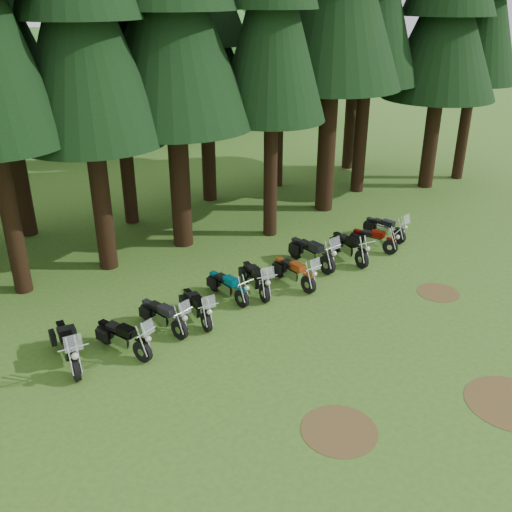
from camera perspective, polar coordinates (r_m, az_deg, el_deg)
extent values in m
plane|color=#365D22|center=(16.80, 10.38, -8.90)|extent=(120.00, 120.00, 0.00)
cylinder|color=black|center=(19.84, -23.51, 4.47)|extent=(0.58, 0.58, 5.99)
cylinder|color=black|center=(20.76, -15.27, 5.92)|extent=(0.66, 0.66, 5.57)
cone|color=black|center=(19.77, -17.11, 20.68)|extent=(4.95, 4.95, 6.96)
cylinder|color=black|center=(22.21, -7.64, 7.99)|extent=(0.77, 0.77, 5.70)
cone|color=black|center=(21.29, -8.53, 22.17)|extent=(5.81, 5.81, 7.12)
cylinder|color=black|center=(23.01, 1.46, 8.81)|extent=(0.55, 0.55, 5.71)
cone|color=black|center=(22.12, 1.63, 22.55)|extent=(4.15, 4.15, 7.14)
cylinder|color=black|center=(26.04, 7.12, 11.58)|extent=(0.80, 0.80, 6.62)
cylinder|color=black|center=(28.98, 10.49, 12.44)|extent=(0.64, 0.64, 6.35)
cylinder|color=black|center=(30.62, 17.14, 11.54)|extent=(0.72, 0.72, 5.41)
cone|color=black|center=(29.95, 18.46, 21.20)|extent=(5.44, 5.44, 6.77)
cylinder|color=black|center=(32.60, 20.16, 12.44)|extent=(0.57, 0.57, 6.03)
cone|color=black|center=(32.00, 21.79, 22.53)|extent=(4.25, 4.25, 7.54)
cylinder|color=black|center=(24.91, -22.66, 7.98)|extent=(0.65, 0.65, 5.55)
cylinder|color=black|center=(24.99, -12.83, 9.29)|extent=(0.58, 0.58, 5.52)
cone|color=black|center=(24.16, -14.09, 21.43)|extent=(4.35, 4.35, 6.90)
cylinder|color=black|center=(27.50, -4.78, 10.33)|extent=(0.66, 0.66, 4.70)
cone|color=black|center=(26.73, -5.14, 19.70)|extent=(4.94, 4.94, 5.87)
cylinder|color=black|center=(29.51, 2.23, 12.27)|extent=(0.53, 0.53, 5.56)
cone|color=black|center=(28.82, 2.41, 22.67)|extent=(3.94, 3.94, 6.95)
cylinder|color=black|center=(33.12, 9.41, 13.44)|extent=(0.61, 0.61, 5.65)
cone|color=black|center=(32.51, 10.12, 22.82)|extent=(4.59, 4.59, 7.06)
cylinder|color=black|center=(38.17, -19.90, 11.37)|extent=(0.36, 0.36, 2.47)
sphere|color=#2F6629|center=(37.61, -20.65, 16.23)|extent=(5.76, 5.76, 5.76)
sphere|color=#2F6629|center=(37.42, -18.69, 15.56)|extent=(4.12, 4.12, 4.12)
cylinder|color=black|center=(40.21, -10.74, 13.79)|extent=(0.36, 0.36, 3.52)
sphere|color=#2F6629|center=(39.61, -11.31, 20.45)|extent=(8.21, 8.21, 8.21)
sphere|color=#2F6629|center=(39.56, -8.62, 19.44)|extent=(5.87, 5.87, 5.87)
cylinder|color=black|center=(44.77, -3.89, 14.88)|extent=(0.36, 0.36, 2.94)
sphere|color=#2F6629|center=(44.26, -4.05, 19.88)|extent=(6.86, 6.86, 6.86)
sphere|color=#2F6629|center=(44.39, -2.09, 19.04)|extent=(4.90, 4.90, 4.90)
cylinder|color=black|center=(47.36, 0.85, 15.83)|extent=(0.36, 0.36, 3.52)
sphere|color=#2F6629|center=(46.84, 0.88, 21.50)|extent=(8.20, 8.20, 8.20)
sphere|color=#2F6629|center=(47.12, 3.06, 20.49)|extent=(5.86, 5.86, 5.86)
cylinder|color=#4C3D1E|center=(13.94, 8.31, -16.88)|extent=(1.80, 1.80, 0.01)
cylinder|color=#4C3D1E|center=(20.25, 17.75, -3.49)|extent=(1.40, 1.40, 0.01)
cylinder|color=#4C3D1E|center=(15.85, 24.07, -13.26)|extent=(2.20, 2.20, 0.01)
cylinder|color=black|center=(15.81, -17.61, -10.62)|extent=(0.28, 0.72, 0.70)
cylinder|color=black|center=(17.19, -18.77, -7.69)|extent=(0.28, 0.72, 0.70)
cube|color=silver|center=(16.49, -18.30, -8.72)|extent=(0.44, 0.79, 0.36)
cube|color=black|center=(16.08, -18.31, -8.02)|extent=(0.43, 0.64, 0.26)
cube|color=black|center=(16.52, -18.62, -7.30)|extent=(0.43, 0.64, 0.13)
cube|color=silver|center=(15.02, -17.82, -8.31)|extent=(0.47, 0.22, 0.42)
cylinder|color=black|center=(16.07, -11.27, -9.32)|extent=(0.30, 0.65, 0.64)
cylinder|color=black|center=(17.05, -14.81, -7.55)|extent=(0.30, 0.65, 0.64)
cube|color=silver|center=(16.53, -13.24, -8.10)|extent=(0.44, 0.72, 0.33)
cube|color=black|center=(16.21, -12.83, -7.34)|extent=(0.42, 0.59, 0.23)
cube|color=black|center=(16.52, -13.87, -6.94)|extent=(0.42, 0.59, 0.12)
cube|color=silver|center=(15.43, -10.77, -7.06)|extent=(0.42, 0.23, 0.38)
cylinder|color=black|center=(16.86, -7.64, -7.29)|extent=(0.23, 0.64, 0.62)
cylinder|color=black|center=(17.85, -10.74, -5.55)|extent=(0.23, 0.64, 0.62)
cube|color=silver|center=(17.33, -9.36, -6.10)|extent=(0.36, 0.69, 0.32)
cube|color=black|center=(17.01, -8.97, -5.38)|extent=(0.36, 0.56, 0.23)
cube|color=black|center=(17.33, -9.88, -4.99)|extent=(0.36, 0.56, 0.11)
cube|color=silver|center=(16.24, -7.15, -5.15)|extent=(0.41, 0.18, 0.37)
cylinder|color=black|center=(17.14, -4.98, -6.59)|extent=(0.24, 0.62, 0.61)
cylinder|color=black|center=(18.28, -6.79, -4.51)|extent=(0.24, 0.62, 0.61)
cube|color=silver|center=(17.70, -5.98, -5.22)|extent=(0.37, 0.68, 0.31)
cube|color=black|center=(17.37, -5.76, -4.59)|extent=(0.37, 0.55, 0.22)
cube|color=black|center=(17.73, -6.29, -4.10)|extent=(0.37, 0.55, 0.11)
cube|color=silver|center=(16.51, -4.70, -4.61)|extent=(0.40, 0.19, 0.36)
cylinder|color=black|center=(18.32, -1.43, -4.26)|extent=(0.15, 0.62, 0.61)
cylinder|color=black|center=(19.31, -4.18, -2.70)|extent=(0.15, 0.62, 0.61)
cube|color=silver|center=(18.80, -2.93, -3.18)|extent=(0.28, 0.66, 0.31)
cube|color=#025A72|center=(18.50, -2.54, -2.51)|extent=(0.30, 0.52, 0.22)
cube|color=black|center=(18.81, -3.36, -2.16)|extent=(0.30, 0.52, 0.11)
cylinder|color=black|center=(18.60, 0.85, -3.72)|extent=(0.31, 0.65, 0.64)
cylinder|color=black|center=(19.83, -0.87, -1.79)|extent=(0.31, 0.65, 0.64)
cube|color=silver|center=(19.21, -0.09, -2.43)|extent=(0.46, 0.73, 0.33)
cube|color=black|center=(18.87, 0.17, -1.77)|extent=(0.43, 0.60, 0.23)
cube|color=black|center=(19.26, -0.35, -1.32)|extent=(0.43, 0.60, 0.12)
cube|color=silver|center=(17.96, 1.24, -1.71)|extent=(0.43, 0.23, 0.38)
cylinder|color=black|center=(19.21, 5.27, -2.84)|extent=(0.15, 0.64, 0.64)
cylinder|color=black|center=(20.20, 2.39, -1.29)|extent=(0.15, 0.64, 0.64)
cube|color=silver|center=(19.69, 3.70, -1.77)|extent=(0.29, 0.68, 0.33)
cube|color=#A64216|center=(19.39, 4.17, -1.09)|extent=(0.30, 0.54, 0.23)
cube|color=black|center=(19.70, 3.30, -0.74)|extent=(0.30, 0.54, 0.12)
cube|color=silver|center=(18.64, 5.97, -0.83)|extent=(0.41, 0.13, 0.38)
cylinder|color=black|center=(20.56, 7.13, -0.88)|extent=(0.16, 0.71, 0.71)
cylinder|color=black|center=(21.63, 4.02, 0.61)|extent=(0.16, 0.71, 0.71)
cube|color=silver|center=(21.08, 5.45, 0.17)|extent=(0.31, 0.75, 0.36)
cube|color=black|center=(20.76, 5.96, 0.92)|extent=(0.33, 0.59, 0.26)
cube|color=black|center=(21.10, 5.03, 1.24)|extent=(0.33, 0.59, 0.13)
cube|color=silver|center=(19.96, 7.93, 1.27)|extent=(0.45, 0.14, 0.42)
cylinder|color=black|center=(21.21, 10.53, -0.32)|extent=(0.28, 0.69, 0.68)
cylinder|color=black|center=(22.37, 8.11, 1.23)|extent=(0.28, 0.69, 0.68)
cube|color=silver|center=(21.78, 9.22, 0.75)|extent=(0.43, 0.76, 0.35)
cube|color=black|center=(21.46, 9.65, 1.42)|extent=(0.42, 0.62, 0.25)
cube|color=black|center=(21.83, 8.92, 1.76)|extent=(0.42, 0.62, 0.12)
cylinder|color=black|center=(22.57, 13.27, 0.90)|extent=(0.30, 0.61, 0.60)
cylinder|color=black|center=(23.04, 10.03, 1.71)|extent=(0.30, 0.61, 0.60)
cube|color=silver|center=(22.78, 11.55, 1.52)|extent=(0.43, 0.68, 0.31)
cube|color=#690C05|center=(22.58, 12.11, 2.16)|extent=(0.41, 0.56, 0.22)
cube|color=black|center=(22.74, 11.13, 2.32)|extent=(0.41, 0.56, 0.11)
cylinder|color=black|center=(23.60, 14.08, 1.90)|extent=(0.17, 0.62, 0.61)
cylinder|color=black|center=(24.33, 11.30, 2.89)|extent=(0.17, 0.62, 0.61)
cube|color=silver|center=(23.95, 12.60, 2.62)|extent=(0.30, 0.66, 0.31)
cube|color=black|center=(23.72, 13.09, 3.22)|extent=(0.31, 0.53, 0.22)
cube|color=black|center=(23.95, 12.25, 3.42)|extent=(0.31, 0.53, 0.11)
cube|color=silver|center=(23.17, 14.86, 3.58)|extent=(0.39, 0.14, 0.37)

